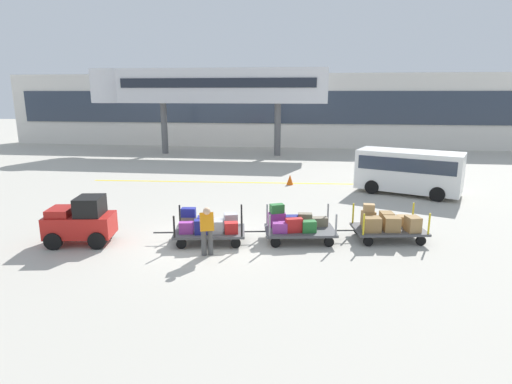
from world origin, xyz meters
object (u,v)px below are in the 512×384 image
baggage_cart_tail (388,224)px  baggage_handler (207,229)px  shuttle_van (409,169)px  baggage_tug (81,222)px  safety_cone_near (290,180)px  baggage_cart_middle (296,225)px  baggage_cart_lead (209,227)px

baggage_cart_tail → baggage_handler: size_ratio=1.97×
baggage_cart_tail → shuttle_van: 7.33m
baggage_tug → safety_cone_near: baggage_tug is taller
safety_cone_near → baggage_cart_middle: bearing=-86.0°
shuttle_van → baggage_tug: bearing=-144.8°
baggage_tug → shuttle_van: shuttle_van is taller
baggage_tug → baggage_handler: baggage_tug is taller
safety_cone_near → baggage_cart_tail: bearing=-66.4°
baggage_cart_middle → baggage_tug: bearing=-170.2°
baggage_tug → baggage_cart_lead: (4.08, 0.69, -0.24)m
baggage_cart_middle → baggage_handler: 3.16m
baggage_tug → baggage_cart_middle: size_ratio=0.73×
baggage_cart_middle → safety_cone_near: (-0.60, 8.71, -0.24)m
baggage_cart_tail → shuttle_van: (2.15, 6.97, 0.69)m
baggage_cart_lead → shuttle_van: (8.05, 7.88, 0.72)m
baggage_cart_middle → safety_cone_near: baggage_cart_middle is taller
baggage_handler → baggage_cart_tail: bearing=20.6°
baggage_cart_middle → baggage_cart_tail: (3.04, 0.40, 0.03)m
baggage_cart_middle → shuttle_van: (5.19, 7.37, 0.72)m
baggage_cart_middle → safety_cone_near: size_ratio=5.60×
baggage_handler → safety_cone_near: size_ratio=2.84×
baggage_cart_tail → safety_cone_near: 9.08m
baggage_handler → safety_cone_near: bearing=79.1°
baggage_tug → baggage_cart_tail: bearing=9.1°
baggage_tug → baggage_cart_middle: bearing=9.8°
baggage_cart_lead → safety_cone_near: baggage_cart_lead is taller
baggage_cart_tail → baggage_handler: (-5.66, -2.13, 0.32)m
baggage_tug → safety_cone_near: (6.34, 9.91, -0.48)m
baggage_cart_middle → safety_cone_near: bearing=94.0°
baggage_cart_lead → baggage_cart_middle: (2.86, 0.50, 0.00)m
baggage_cart_lead → baggage_cart_middle: bearing=10.0°
baggage_tug → baggage_handler: bearing=-7.0°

